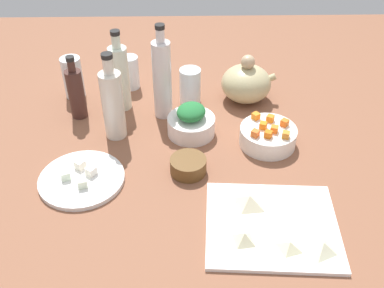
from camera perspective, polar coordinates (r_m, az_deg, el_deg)
name	(u,v)px	position (r cm, az deg, el deg)	size (l,w,h in cm)	color
tabletop	(192,163)	(119.53, 0.00, -2.45)	(190.00, 190.00, 3.00)	brown
cutting_board	(272,225)	(102.95, 10.01, -10.04)	(28.90, 25.03, 1.00)	white
plate_tofu	(82,179)	(115.10, -13.70, -4.31)	(21.06, 21.06, 1.20)	white
bowl_greens	(192,126)	(125.89, -0.04, 2.32)	(13.22, 13.22, 5.18)	white
bowl_carrots	(268,136)	(123.76, 9.52, 0.96)	(15.23, 15.23, 5.08)	white
bowl_small_side	(188,166)	(113.54, -0.48, -2.73)	(9.17, 9.17, 3.96)	brown
teapot	(246,83)	(139.98, 6.85, 7.64)	(16.74, 14.92, 15.07)	tan
bottle_0	(162,78)	(128.90, -3.78, 8.24)	(5.30, 5.30, 28.19)	silver
bottle_1	(76,92)	(134.36, -14.38, 6.32)	(4.67, 4.67, 19.31)	#432621
bottle_2	(113,103)	(122.80, -9.94, 5.07)	(5.89, 5.89, 24.96)	silver
bottle_3	(120,77)	(134.69, -9.07, 8.37)	(5.46, 5.46, 24.68)	silver
drinking_glass_0	(130,72)	(147.03, -7.80, 8.93)	(5.66, 5.66, 10.69)	white
drinking_glass_1	(189,86)	(137.74, -0.37, 7.27)	(6.41, 6.41, 11.22)	white
drinking_glass_2	(73,78)	(145.11, -14.75, 8.09)	(6.11, 6.11, 13.06)	white
carrot_cube_0	(263,126)	(121.65, 8.95, 2.31)	(1.80, 1.80, 1.80)	orange
carrot_cube_1	(256,116)	(125.00, 8.03, 3.50)	(1.80, 1.80, 1.80)	orange
carrot_cube_2	(274,129)	(120.78, 10.33, 1.84)	(1.80, 1.80, 1.80)	orange
carrot_cube_3	(255,133)	(118.51, 7.96, 1.33)	(1.80, 1.80, 1.80)	orange
carrot_cube_4	(286,135)	(119.34, 11.73, 1.13)	(1.80, 1.80, 1.80)	orange
carrot_cube_5	(285,123)	(123.73, 11.58, 2.64)	(1.80, 1.80, 1.80)	orange
carrot_cube_6	(270,118)	(124.68, 9.82, 3.19)	(1.80, 1.80, 1.80)	orange
carrot_cube_7	(268,134)	(118.71, 9.58, 1.22)	(1.80, 1.80, 1.80)	orange
chopped_greens_mound	(192,112)	(123.23, -0.04, 4.07)	(8.54, 7.78, 4.12)	#257237
tofu_cube_0	(66,175)	(114.60, -15.63, -3.80)	(2.20, 2.20, 2.20)	white
tofu_cube_1	(82,183)	(111.43, -13.64, -4.80)	(2.20, 2.20, 2.20)	white
tofu_cube_2	(80,165)	(116.77, -13.91, -2.52)	(2.20, 2.20, 2.20)	white
tofu_cube_3	(91,171)	(114.22, -12.60, -3.35)	(2.20, 2.20, 2.20)	white
dumpling_0	(244,237)	(97.57, 6.60, -11.57)	(4.20, 4.01, 2.49)	beige
dumpling_1	(290,245)	(97.94, 12.18, -12.37)	(4.35, 3.86, 2.03)	beige
dumpling_2	(323,246)	(99.25, 16.17, -12.28)	(5.36, 4.59, 2.29)	beige
dumpling_3	(249,200)	(104.73, 7.24, -7.06)	(5.97, 5.20, 2.94)	beige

